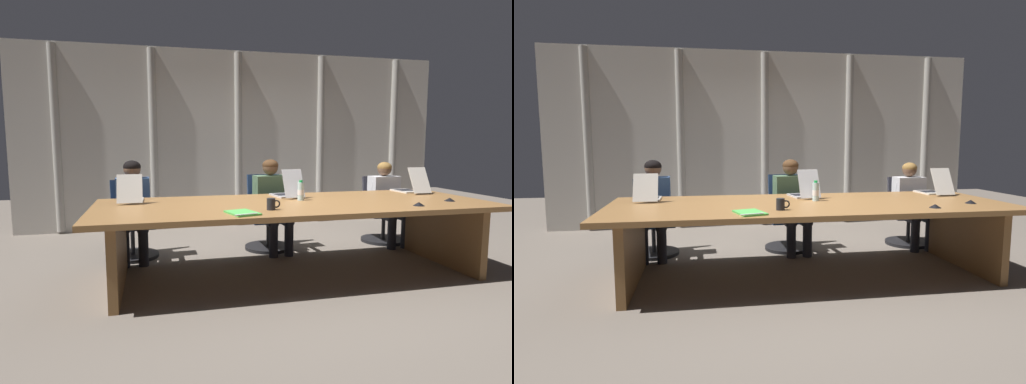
% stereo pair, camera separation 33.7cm
% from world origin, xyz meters
% --- Properties ---
extents(ground_plane, '(13.70, 13.70, 0.00)m').
position_xyz_m(ground_plane, '(0.00, 0.00, 0.00)').
color(ground_plane, '#6B6056').
extents(conference_table, '(3.99, 1.50, 0.76)m').
position_xyz_m(conference_table, '(0.00, 0.00, 0.61)').
color(conference_table, olive).
rests_on(conference_table, ground_plane).
extents(curtain_backdrop, '(6.85, 0.17, 2.80)m').
position_xyz_m(curtain_backdrop, '(-0.00, 2.74, 1.40)').
color(curtain_backdrop, beige).
rests_on(curtain_backdrop, ground_plane).
extents(laptop_left_end, '(0.25, 0.45, 0.29)m').
position_xyz_m(laptop_left_end, '(-1.63, 0.44, 0.81)').
color(laptop_left_end, beige).
rests_on(laptop_left_end, conference_table).
extents(laptop_left_mid, '(0.29, 0.48, 0.32)m').
position_xyz_m(laptop_left_mid, '(0.04, 0.42, 0.82)').
color(laptop_left_mid, '#BCBCC1').
rests_on(laptop_left_mid, conference_table).
extents(laptop_center, '(0.25, 0.50, 0.31)m').
position_xyz_m(laptop_center, '(1.63, 0.46, 0.82)').
color(laptop_center, beige).
rests_on(laptop_center, conference_table).
extents(office_chair_left_end, '(0.60, 0.61, 0.91)m').
position_xyz_m(office_chair_left_end, '(-1.67, 1.13, 0.34)').
color(office_chair_left_end, navy).
rests_on(office_chair_left_end, ground_plane).
extents(office_chair_left_mid, '(0.60, 0.60, 0.94)m').
position_xyz_m(office_chair_left_mid, '(0.01, 1.14, 0.35)').
color(office_chair_left_mid, navy).
rests_on(office_chair_left_mid, ground_plane).
extents(office_chair_center, '(0.60, 0.60, 0.89)m').
position_xyz_m(office_chair_center, '(1.67, 1.13, 0.33)').
color(office_chair_center, '#2D2D38').
rests_on(office_chair_center, ground_plane).
extents(person_left_end, '(0.39, 0.55, 1.15)m').
position_xyz_m(person_left_end, '(-1.64, 0.98, 0.65)').
color(person_left_end, '#335184').
rests_on(person_left_end, ground_plane).
extents(person_left_mid, '(0.45, 0.57, 1.15)m').
position_xyz_m(person_left_mid, '(0.04, 0.98, 0.65)').
color(person_left_mid, '#4C6B4C').
rests_on(person_left_mid, ground_plane).
extents(person_center, '(0.39, 0.55, 1.10)m').
position_xyz_m(person_center, '(1.63, 0.97, 0.62)').
color(person_center, silver).
rests_on(person_center, ground_plane).
extents(water_bottle_primary, '(0.07, 0.07, 0.21)m').
position_xyz_m(water_bottle_primary, '(0.10, 0.13, 0.85)').
color(water_bottle_primary, silver).
rests_on(water_bottle_primary, conference_table).
extents(coffee_mug_near, '(0.13, 0.08, 0.11)m').
position_xyz_m(coffee_mug_near, '(-0.37, -0.39, 0.81)').
color(coffee_mug_near, black).
rests_on(coffee_mug_near, conference_table).
extents(conference_mic_left_side, '(0.11, 0.11, 0.03)m').
position_xyz_m(conference_mic_left_side, '(1.08, -0.49, 0.77)').
color(conference_mic_left_side, black).
rests_on(conference_mic_left_side, conference_table).
extents(conference_mic_middle, '(0.11, 0.11, 0.03)m').
position_xyz_m(conference_mic_middle, '(1.59, -0.29, 0.77)').
color(conference_mic_middle, black).
rests_on(conference_mic_middle, conference_table).
extents(spiral_notepad, '(0.29, 0.35, 0.03)m').
position_xyz_m(spiral_notepad, '(-0.67, -0.53, 0.76)').
color(spiral_notepad, '#4CB74C').
rests_on(spiral_notepad, conference_table).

